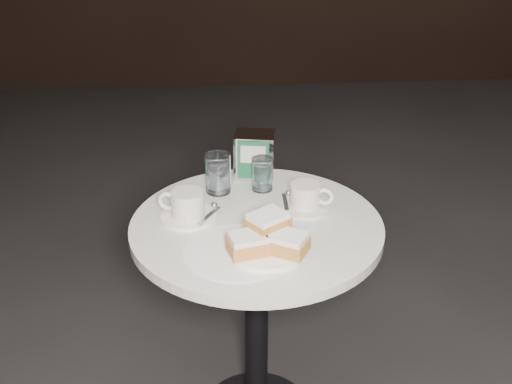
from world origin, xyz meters
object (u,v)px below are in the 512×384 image
Objects in this scene: beignet_plate at (267,241)px; coffee_cup_right at (306,198)px; coffee_cup_left at (187,207)px; napkin_dispenser at (255,155)px; water_glass_right at (262,174)px; cafe_table at (256,282)px; water_glass_left at (218,174)px.

coffee_cup_right is (0.13, 0.23, -0.00)m from beignet_plate.
coffee_cup_left is 1.37× the size of napkin_dispenser.
napkin_dispenser is at bearing 136.56° from coffee_cup_right.
water_glass_right is (-0.11, 0.13, 0.02)m from coffee_cup_right.
coffee_cup_right is at bearing 26.38° from cafe_table.
water_glass_right is (0.22, 0.16, 0.01)m from coffee_cup_left.
napkin_dispenser reaches higher than water_glass_left.
beignet_plate is at bearing -103.43° from coffee_cup_right.
beignet_plate is at bearing -71.40° from water_glass_left.
cafe_table is at bearing 4.13° from coffee_cup_left.
water_glass_left is 0.13m from water_glass_right.
coffee_cup_left is 1.07× the size of coffee_cup_right.
coffee_cup_left is (-0.19, 0.04, 0.23)m from cafe_table.
napkin_dispenser reaches higher than cafe_table.
water_glass_right is at bearing 81.00° from cafe_table.
cafe_table is at bearing -137.23° from coffee_cup_right.
water_glass_left is at bearing 108.60° from beignet_plate.
water_glass_right reaches higher than beignet_plate.
coffee_cup_right is 0.17m from water_glass_right.
coffee_cup_right is 0.26m from napkin_dispenser.
beignet_plate is at bearing -26.98° from coffee_cup_left.
beignet_plate is 1.53× the size of napkin_dispenser.
beignet_plate is at bearing -83.88° from cafe_table.
water_glass_right is (0.03, 0.20, 0.25)m from cafe_table.
cafe_table is at bearing 96.12° from beignet_plate.
cafe_table is 0.28m from coffee_cup_right.
beignet_plate is 1.19× the size of coffee_cup_right.
water_glass_left is (-0.10, 0.20, 0.26)m from cafe_table.
beignet_plate reaches higher than coffee_cup_right.
coffee_cup_left is at bearing 167.77° from cafe_table.
coffee_cup_left is at bearing 136.67° from beignet_plate.
cafe_table is at bearing -99.00° from water_glass_right.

